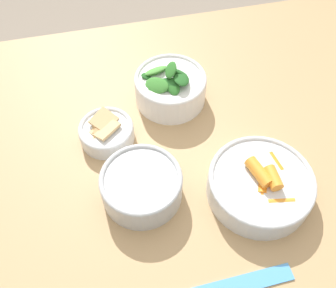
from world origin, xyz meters
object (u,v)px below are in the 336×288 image
at_px(bowl_greens, 170,87).
at_px(bowl_cookies, 106,132).
at_px(bowl_carrots, 261,185).
at_px(bowl_beans_hotdog, 142,186).

xyz_separation_m(bowl_greens, bowl_cookies, (0.15, 0.08, -0.02)).
xyz_separation_m(bowl_carrots, bowl_beans_hotdog, (0.21, -0.05, -0.00)).
bearing_deg(bowl_greens, bowl_carrots, 111.37).
bearing_deg(bowl_cookies, bowl_greens, -152.73).
distance_m(bowl_beans_hotdog, bowl_cookies, 0.15).
relative_size(bowl_greens, bowl_cookies, 1.39).
bearing_deg(bowl_carrots, bowl_cookies, -36.62).
xyz_separation_m(bowl_beans_hotdog, bowl_cookies, (0.05, -0.15, -0.01)).
distance_m(bowl_greens, bowl_beans_hotdog, 0.25).
bearing_deg(bowl_beans_hotdog, bowl_greens, -115.34).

